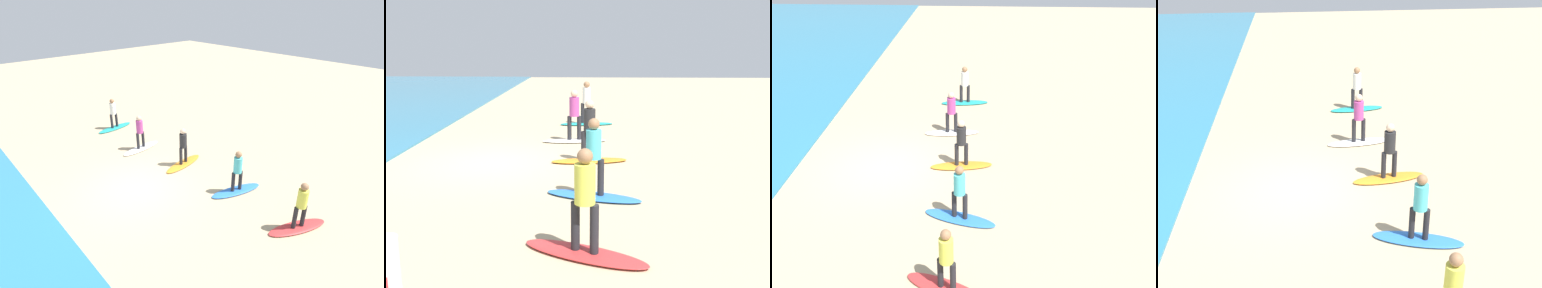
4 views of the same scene
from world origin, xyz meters
TOP-DOWN VIEW (x-y plane):
  - ground_plane at (0.00, 0.00)m, footprint 60.00×60.00m
  - surfer_red at (-5.40, -2.57)m, footprint 0.32×0.43m
  - surfboard_blue at (-2.73, -2.71)m, footprint 1.16×2.17m
  - surfer_blue at (-2.73, -2.71)m, footprint 0.32×0.45m
  - surfboard_orange at (0.21, -2.60)m, footprint 0.85×2.16m
  - surfer_orange at (0.21, -2.60)m, footprint 0.32×0.46m
  - surfboard_white at (2.76, -2.08)m, footprint 0.78×2.15m
  - surfer_white at (2.76, -2.08)m, footprint 0.32×0.46m
  - surfboard_teal at (5.90, -2.44)m, footprint 0.79×2.15m
  - surfer_teal at (5.90, -2.44)m, footprint 0.32×0.46m

SIDE VIEW (x-z plane):
  - ground_plane at x=0.00m, z-range 0.00..0.00m
  - surfboard_blue at x=-2.73m, z-range 0.00..0.09m
  - surfboard_orange at x=0.21m, z-range 0.00..0.09m
  - surfboard_white at x=2.76m, z-range 0.00..0.09m
  - surfboard_teal at x=5.90m, z-range 0.00..0.09m
  - surfer_red at x=-5.40m, z-range 0.22..1.86m
  - surfer_blue at x=-2.73m, z-range 0.22..1.86m
  - surfer_orange at x=0.21m, z-range 0.22..1.86m
  - surfer_white at x=2.76m, z-range 0.22..1.86m
  - surfer_teal at x=5.90m, z-range 0.22..1.86m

